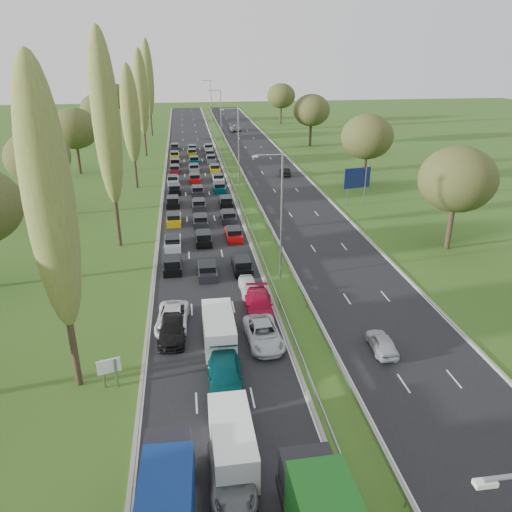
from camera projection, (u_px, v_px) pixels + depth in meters
ground at (238, 182)px, 81.24m from camera, size 260.00×260.00×0.00m
near_carriageway at (196, 180)px, 82.64m from camera, size 10.50×215.00×0.04m
far_carriageway at (276, 177)px, 84.41m from camera, size 10.50×215.00×0.04m
central_reservation at (236, 175)px, 83.31m from camera, size 2.36×215.00×0.32m
lamp_columns at (239, 148)px, 77.10m from camera, size 0.18×140.18×12.00m
poplar_row at (122, 115)px, 63.55m from camera, size 2.80×127.80×22.44m
woodland_left at (30, 163)px, 58.93m from camera, size 8.00×166.00×11.10m
woodland_right at (388, 147)px, 68.66m from camera, size 8.00×153.00×11.10m
traffic_queue_fill at (197, 185)px, 77.95m from camera, size 9.13×69.01×0.80m
near_car_2 at (172, 318)px, 39.07m from camera, size 2.79×5.36×1.44m
near_car_3 at (172, 329)px, 37.54m from camera, size 2.25×5.06×1.44m
near_car_6 at (232, 474)px, 24.80m from camera, size 2.34×4.96×1.37m
near_car_7 at (225, 376)px, 31.97m from camera, size 2.52×5.64×1.61m
near_car_10 at (263, 334)px, 36.85m from camera, size 2.71×5.42×1.47m
near_car_11 at (259, 305)px, 40.88m from camera, size 2.60×5.58×1.58m
near_car_12 at (249, 286)px, 44.38m from camera, size 1.64×3.89×1.32m
far_car_0 at (382, 343)px, 35.91m from camera, size 1.70×3.88×1.30m
far_car_1 at (285, 172)px, 85.23m from camera, size 1.54×4.04×1.32m
far_car_2 at (235, 128)px, 130.67m from camera, size 2.74×5.66×1.55m
blue_lorry at (166, 509)px, 21.62m from camera, size 2.30×8.27×3.49m
white_van_front at (232, 437)px, 26.55m from camera, size 2.17×5.53×2.22m
white_van_rear at (219, 327)px, 36.93m from camera, size 2.21×5.64×2.27m
info_sign at (109, 369)px, 31.79m from camera, size 1.47×0.51×2.10m
direction_sign at (357, 180)px, 68.33m from camera, size 3.94×0.91×5.20m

